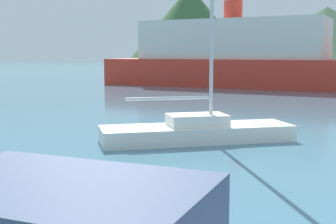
# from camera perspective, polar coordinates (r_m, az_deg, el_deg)

# --- Properties ---
(sailboat_inner) EXTENTS (6.29, 4.28, 7.88)m
(sailboat_inner) POSITION_cam_1_polar(r_m,az_deg,el_deg) (15.09, 3.57, -2.15)
(sailboat_inner) COLOR white
(sailboat_inner) RESTS_ON ground_plane
(ferry_distant) EXTENTS (23.00, 11.56, 7.19)m
(ferry_distant) POSITION_cam_1_polar(r_m,az_deg,el_deg) (40.57, 7.84, 6.64)
(ferry_distant) COLOR red
(ferry_distant) RESTS_ON ground_plane
(hill_west) EXTENTS (27.00, 27.00, 16.25)m
(hill_west) POSITION_cam_1_polar(r_m,az_deg,el_deg) (96.01, 2.64, 10.39)
(hill_west) COLOR #3D6038
(hill_west) RESTS_ON ground_plane
(hill_central) EXTENTS (42.02, 42.02, 11.70)m
(hill_central) POSITION_cam_1_polar(r_m,az_deg,el_deg) (97.66, 18.70, 8.63)
(hill_central) COLOR #38563D
(hill_central) RESTS_ON ground_plane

